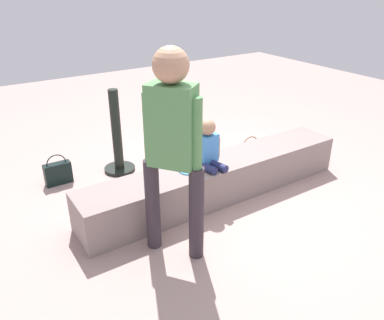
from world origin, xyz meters
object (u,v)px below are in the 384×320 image
Objects in this scene: water_bottle_near_gift at (212,141)px; handbag_brown_canvas at (250,153)px; child_seated at (208,146)px; handbag_black_leather at (58,173)px; adult_standing at (172,139)px; cake_plate at (189,168)px; gift_bag at (174,170)px; cake_box_white at (192,149)px; party_cup_red at (157,155)px.

handbag_brown_canvas reaches higher than water_bottle_near_gift.
child_seated is 1.37× the size of handbag_black_leather.
adult_standing is 0.92m from cake_plate.
cake_plate is (-0.20, 0.02, -0.19)m from child_seated.
handbag_black_leather reaches higher than gift_bag.
adult_standing is 5.85× the size of cake_box_white.
cake_plate is at bearing -124.39° from cake_box_white.
adult_standing reaches higher than water_bottle_near_gift.
handbag_black_leather is (-1.17, 1.20, -0.49)m from child_seated.
adult_standing is 2.14m from handbag_brown_canvas.
gift_bag is 0.87× the size of handbag_brown_canvas.
child_seated is at bearing -45.83° from handbag_black_leather.
water_bottle_near_gift is at bearing 45.46° from cake_plate.
cake_box_white is at bearing 52.63° from adult_standing.
handbag_brown_canvas is (0.46, -0.59, 0.06)m from cake_box_white.
party_cup_red is 0.36× the size of cake_box_white.
cake_box_white is (0.58, 0.50, -0.07)m from gift_bag.
party_cup_red is at bearing 171.90° from water_bottle_near_gift.
cake_box_white is at bearing 176.44° from water_bottle_near_gift.
water_bottle_near_gift reaches higher than party_cup_red.
party_cup_red is at bearing 77.78° from cake_plate.
cake_plate is 1.34m from cake_box_white.
cake_box_white is 0.82× the size of handbag_black_leather.
adult_standing is 7.53× the size of cake_plate.
adult_standing is at bearing -73.87° from handbag_black_leather.
adult_standing is 16.13× the size of party_cup_red.
child_seated reaches higher than handbag_black_leather.
child_seated is at bearing -116.04° from cake_box_white.
child_seated is at bearing -4.90° from cake_plate.
handbag_brown_canvas is (0.99, 0.49, -0.51)m from child_seated.
water_bottle_near_gift is at bearing 46.01° from adult_standing.
handbag_brown_canvas is (1.04, -0.10, -0.01)m from gift_bag.
child_seated reaches higher than cake_box_white.
cake_plate is 1.56m from handbag_black_leather.
cake_box_white is (0.48, -0.09, 0.00)m from party_cup_red.
handbag_black_leather is at bearing 161.61° from handbag_brown_canvas.
cake_box_white is (1.21, 1.58, -0.97)m from adult_standing.
cake_box_white is (0.73, 1.06, -0.37)m from cake_plate.
handbag_black_leather is (-2.00, 0.14, 0.03)m from water_bottle_near_gift.
gift_bag is 2.77× the size of party_cup_red.
gift_bag is 0.82× the size of handbag_black_leather.
gift_bag is at bearing 94.78° from child_seated.
child_seated is 2.16× the size of cake_plate.
adult_standing is 2.06m from party_cup_red.
cake_box_white is (-0.30, 0.02, -0.04)m from water_bottle_near_gift.
child_seated is at bearing -92.45° from party_cup_red.
handbag_brown_canvas is (1.19, 0.47, -0.31)m from cake_plate.
child_seated is 0.93m from adult_standing.
water_bottle_near_gift is 0.61× the size of handbag_black_leather.
gift_bag is at bearing -151.41° from water_bottle_near_gift.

